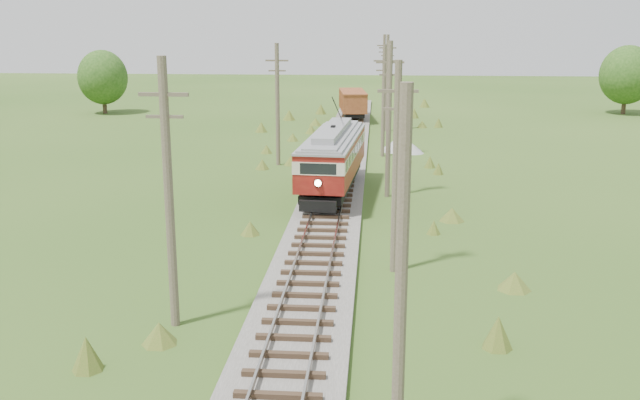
{
  "coord_description": "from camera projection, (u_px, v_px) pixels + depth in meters",
  "views": [
    {
      "loc": [
        2.48,
        -10.01,
        10.01
      ],
      "look_at": [
        0.0,
        21.24,
        2.16
      ],
      "focal_mm": 40.0,
      "sensor_mm": 36.0,
      "label": 1
    }
  ],
  "objects": [
    {
      "name": "railbed_main",
      "position": [
        336.0,
        181.0,
        45.14
      ],
      "size": [
        3.6,
        96.0,
        0.57
      ],
      "color": "#605B54",
      "rests_on": "ground"
    },
    {
      "name": "streetcar",
      "position": [
        333.0,
        154.0,
        41.49
      ],
      "size": [
        3.53,
        11.83,
        5.36
      ],
      "rotation": [
        0.0,
        0.0,
        -0.07
      ],
      "color": "black",
      "rests_on": "ground"
    },
    {
      "name": "gondola",
      "position": [
        353.0,
        102.0,
        73.98
      ],
      "size": [
        3.28,
        7.82,
        2.52
      ],
      "rotation": [
        0.0,
        0.0,
        0.11
      ],
      "color": "black",
      "rests_on": "ground"
    },
    {
      "name": "gravel_pile",
      "position": [
        403.0,
        144.0,
        56.69
      ],
      "size": [
        3.43,
        3.64,
        1.25
      ],
      "color": "gray",
      "rests_on": "ground"
    },
    {
      "name": "utility_pole_r_1",
      "position": [
        401.0,
        282.0,
        15.84
      ],
      "size": [
        0.3,
        0.3,
        8.8
      ],
      "color": "brown",
      "rests_on": "ground"
    },
    {
      "name": "utility_pole_r_2",
      "position": [
        396.0,
        166.0,
        28.38
      ],
      "size": [
        1.6,
        0.3,
        8.6
      ],
      "color": "brown",
      "rests_on": "ground"
    },
    {
      "name": "utility_pole_r_3",
      "position": [
        389.0,
        118.0,
        40.91
      ],
      "size": [
        1.6,
        0.3,
        9.0
      ],
      "color": "brown",
      "rests_on": "ground"
    },
    {
      "name": "utility_pole_r_4",
      "position": [
        384.0,
        100.0,
        53.57
      ],
      "size": [
        1.6,
        0.3,
        8.4
      ],
      "color": "brown",
      "rests_on": "ground"
    },
    {
      "name": "utility_pole_r_5",
      "position": [
        387.0,
        82.0,
        66.05
      ],
      "size": [
        1.6,
        0.3,
        8.9
      ],
      "color": "brown",
      "rests_on": "ground"
    },
    {
      "name": "utility_pole_r_6",
      "position": [
        384.0,
        73.0,
        78.66
      ],
      "size": [
        1.6,
        0.3,
        8.7
      ],
      "color": "brown",
      "rests_on": "ground"
    },
    {
      "name": "utility_pole_l_a",
      "position": [
        169.0,
        193.0,
        23.11
      ],
      "size": [
        1.6,
        0.3,
        9.0
      ],
      "color": "brown",
      "rests_on": "ground"
    },
    {
      "name": "utility_pole_l_b",
      "position": [
        278.0,
        103.0,
        50.26
      ],
      "size": [
        1.6,
        0.3,
        8.6
      ],
      "color": "brown",
      "rests_on": "ground"
    },
    {
      "name": "tree_mid_a",
      "position": [
        103.0,
        77.0,
        79.23
      ],
      "size": [
        5.46,
        5.46,
        7.03
      ],
      "color": "#38281C",
      "rests_on": "ground"
    },
    {
      "name": "tree_mid_b",
      "position": [
        627.0,
        75.0,
        78.58
      ],
      "size": [
        5.88,
        5.88,
        7.57
      ],
      "color": "#38281C",
      "rests_on": "ground"
    }
  ]
}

